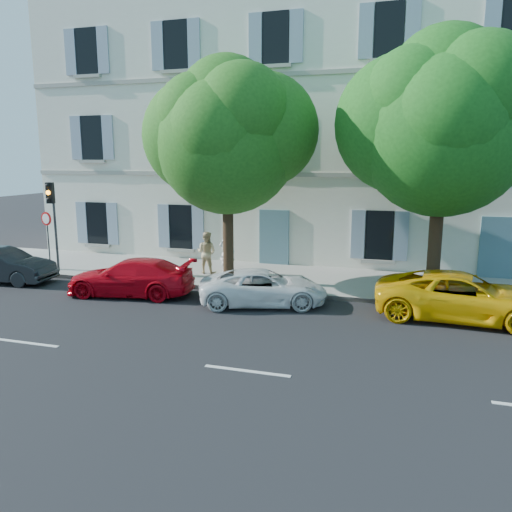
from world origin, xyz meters
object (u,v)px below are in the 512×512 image
(car_white_coupe, at_px, (263,287))
(pedestrian_a, at_px, (227,252))
(car_yellow_supercar, at_px, (463,296))
(tree_left, at_px, (227,144))
(road_sign, at_px, (47,228))
(pedestrian_b, at_px, (207,252))
(tree_right, at_px, (443,133))
(traffic_light, at_px, (52,207))
(car_dark_sedan, at_px, (2,265))
(car_red_coupe, at_px, (131,277))

(car_white_coupe, height_order, pedestrian_a, pedestrian_a)
(car_yellow_supercar, distance_m, tree_left, 9.28)
(car_white_coupe, bearing_deg, pedestrian_a, 19.63)
(car_white_coupe, height_order, road_sign, road_sign)
(car_yellow_supercar, relative_size, pedestrian_a, 2.94)
(pedestrian_b, bearing_deg, pedestrian_a, -154.91)
(car_yellow_supercar, bearing_deg, road_sign, 87.46)
(car_yellow_supercar, xyz_separation_m, tree_right, (-0.76, 2.04, 4.77))
(car_white_coupe, relative_size, pedestrian_a, 2.43)
(tree_left, distance_m, road_sign, 8.43)
(car_yellow_supercar, bearing_deg, traffic_light, 87.24)
(car_dark_sedan, distance_m, tree_right, 16.47)
(car_red_coupe, distance_m, tree_left, 5.77)
(tree_left, height_order, pedestrian_a, tree_left)
(car_yellow_supercar, bearing_deg, car_dark_sedan, 94.11)
(car_red_coupe, height_order, tree_right, tree_right)
(tree_right, height_order, pedestrian_a, tree_right)
(car_white_coupe, distance_m, pedestrian_b, 4.49)
(car_dark_sedan, xyz_separation_m, road_sign, (0.66, 1.84, 1.21))
(car_dark_sedan, bearing_deg, car_white_coupe, -94.82)
(traffic_light, relative_size, pedestrian_b, 2.13)
(car_white_coupe, xyz_separation_m, car_yellow_supercar, (6.00, 0.25, 0.12))
(pedestrian_b, bearing_deg, car_white_coupe, 141.19)
(car_red_coupe, bearing_deg, tree_right, 96.60)
(car_yellow_supercar, xyz_separation_m, tree_left, (-7.93, 1.76, 4.48))
(tree_right, height_order, pedestrian_b, tree_right)
(car_dark_sedan, bearing_deg, pedestrian_b, -71.34)
(tree_left, relative_size, pedestrian_b, 4.66)
(car_yellow_supercar, height_order, pedestrian_b, pedestrian_b)
(car_dark_sedan, xyz_separation_m, pedestrian_b, (7.10, 3.12, 0.33))
(car_dark_sedan, bearing_deg, traffic_light, -32.11)
(road_sign, xyz_separation_m, pedestrian_b, (6.44, 1.28, -0.88))
(car_dark_sedan, distance_m, pedestrian_a, 8.58)
(car_red_coupe, distance_m, pedestrian_a, 4.24)
(car_red_coupe, distance_m, tree_right, 11.34)
(car_dark_sedan, relative_size, car_yellow_supercar, 0.80)
(tree_right, relative_size, pedestrian_b, 4.94)
(car_red_coupe, xyz_separation_m, tree_right, (9.95, 2.52, 4.82))
(car_white_coupe, relative_size, pedestrian_b, 2.45)
(car_yellow_supercar, xyz_separation_m, traffic_light, (-15.39, 1.58, 2.04))
(car_red_coupe, bearing_deg, car_yellow_supercar, 84.94)
(car_red_coupe, bearing_deg, car_white_coupe, 85.12)
(car_dark_sedan, relative_size, car_red_coupe, 0.91)
(car_yellow_supercar, distance_m, tree_right, 5.24)
(car_red_coupe, relative_size, pedestrian_b, 2.62)
(car_white_coupe, distance_m, car_yellow_supercar, 6.01)
(car_dark_sedan, height_order, pedestrian_a, pedestrian_a)
(car_dark_sedan, bearing_deg, car_red_coupe, -96.91)
(car_dark_sedan, distance_m, pedestrian_b, 7.76)
(car_red_coupe, xyz_separation_m, pedestrian_a, (2.23, 3.58, 0.36))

